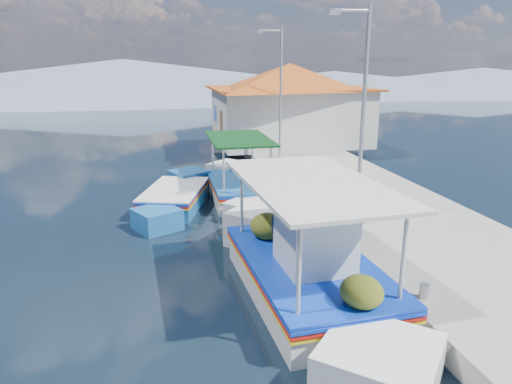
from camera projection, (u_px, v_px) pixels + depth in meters
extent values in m
plane|color=black|center=(215.00, 274.00, 11.45)|extent=(160.00, 160.00, 0.00)
cube|color=gray|center=(345.00, 188.00, 18.22)|extent=(5.00, 44.00, 0.50)
cylinder|color=#A5A8AD|center=(424.00, 291.00, 9.22)|extent=(0.20, 0.20, 0.30)
cylinder|color=#A5A8AD|center=(332.00, 213.00, 13.92)|extent=(0.20, 0.20, 0.30)
cylinder|color=#A5A8AD|center=(280.00, 169.00, 19.56)|extent=(0.20, 0.20, 0.30)
cylinder|color=#A5A8AD|center=(251.00, 145.00, 25.20)|extent=(0.20, 0.20, 0.30)
cube|color=silver|center=(307.00, 284.00, 10.37)|extent=(2.74, 5.03, 1.07)
cube|color=silver|center=(277.00, 229.00, 13.41)|extent=(2.53, 2.53, 1.19)
cube|color=silver|center=(360.00, 375.00, 7.38)|extent=(2.46, 2.46, 1.02)
cube|color=#0E37B7|center=(308.00, 264.00, 10.23)|extent=(2.82, 5.18, 0.07)
cube|color=red|center=(308.00, 268.00, 10.26)|extent=(2.82, 5.18, 0.06)
cube|color=yellow|center=(308.00, 271.00, 10.28)|extent=(2.82, 5.18, 0.05)
cube|color=#0E37B7|center=(308.00, 261.00, 10.21)|extent=(2.84, 5.13, 0.06)
cube|color=brown|center=(308.00, 262.00, 10.22)|extent=(2.53, 4.92, 0.06)
cube|color=silver|center=(313.00, 241.00, 9.73)|extent=(1.44, 1.54, 1.24)
cube|color=silver|center=(314.00, 212.00, 9.55)|extent=(1.57, 1.66, 0.07)
cylinder|color=beige|center=(249.00, 198.00, 11.77)|extent=(0.08, 0.08, 1.81)
cylinder|color=beige|center=(325.00, 195.00, 12.08)|extent=(0.08, 0.08, 1.81)
cylinder|color=beige|center=(285.00, 267.00, 7.86)|extent=(0.08, 0.08, 1.81)
cylinder|color=beige|center=(395.00, 259.00, 8.17)|extent=(0.08, 0.08, 1.81)
cube|color=silver|center=(311.00, 183.00, 9.72)|extent=(2.86, 5.03, 0.08)
ellipsoid|color=#475316|center=(274.00, 225.00, 11.56)|extent=(0.86, 0.94, 0.64)
ellipsoid|color=#475316|center=(299.00, 218.00, 12.24)|extent=(0.72, 0.80, 0.54)
ellipsoid|color=#475316|center=(351.00, 294.00, 8.25)|extent=(0.77, 0.85, 0.58)
sphere|color=#FF5B08|center=(348.00, 213.00, 10.81)|extent=(0.45, 0.45, 0.45)
cube|color=silver|center=(240.00, 194.00, 17.44)|extent=(2.05, 3.77, 0.96)
cube|color=silver|center=(229.00, 175.00, 19.77)|extent=(2.05, 2.05, 1.06)
cube|color=silver|center=(254.00, 214.00, 15.14)|extent=(2.00, 2.00, 0.91)
cube|color=#0E37B7|center=(240.00, 183.00, 17.31)|extent=(2.11, 3.88, 0.06)
cube|color=red|center=(240.00, 185.00, 17.34)|extent=(2.11, 3.88, 0.05)
cube|color=yellow|center=(240.00, 187.00, 17.35)|extent=(2.11, 3.88, 0.04)
cube|color=#19599B|center=(240.00, 181.00, 17.29)|extent=(2.13, 3.85, 0.05)
cube|color=brown|center=(240.00, 182.00, 17.30)|extent=(1.89, 3.69, 0.05)
cylinder|color=beige|center=(212.00, 153.00, 18.39)|extent=(0.07, 0.07, 1.61)
cylinder|color=beige|center=(252.00, 152.00, 18.73)|extent=(0.07, 0.07, 1.61)
cylinder|color=beige|center=(225.00, 171.00, 15.43)|extent=(0.07, 0.07, 1.61)
cylinder|color=beige|center=(272.00, 169.00, 15.77)|extent=(0.07, 0.07, 1.61)
cube|color=#0B3A15|center=(239.00, 139.00, 16.86)|extent=(2.15, 3.77, 0.07)
cube|color=#19599B|center=(175.00, 202.00, 16.47)|extent=(2.67, 3.69, 0.93)
cube|color=#19599B|center=(155.00, 185.00, 18.30)|extent=(1.70, 1.70, 1.02)
cube|color=#19599B|center=(199.00, 220.00, 14.68)|extent=(1.66, 1.66, 0.88)
cube|color=#0E37B7|center=(174.00, 191.00, 16.36)|extent=(2.75, 3.80, 0.06)
cube|color=red|center=(174.00, 193.00, 16.38)|extent=(2.75, 3.80, 0.05)
cube|color=yellow|center=(175.00, 195.00, 16.40)|extent=(2.75, 3.80, 0.04)
cube|color=silver|center=(174.00, 189.00, 16.34)|extent=(2.75, 3.78, 0.05)
cube|color=brown|center=(174.00, 189.00, 16.35)|extent=(2.51, 3.59, 0.05)
cube|color=silver|center=(289.00, 116.00, 26.26)|extent=(8.00, 6.00, 3.00)
cube|color=#B44B19|center=(290.00, 88.00, 25.84)|extent=(8.64, 6.48, 0.10)
pyramid|color=#B44B19|center=(290.00, 76.00, 25.66)|extent=(10.49, 10.49, 1.40)
cube|color=brown|center=(222.00, 130.00, 24.65)|extent=(0.06, 1.00, 2.00)
cube|color=#0E37B7|center=(216.00, 113.00, 26.83)|extent=(0.06, 1.20, 0.90)
cylinder|color=#A5A8AD|center=(363.00, 117.00, 13.31)|extent=(0.12, 0.12, 6.00)
cylinder|color=#A5A8AD|center=(352.00, 10.00, 12.42)|extent=(1.00, 0.08, 0.08)
cube|color=#A5A8AD|center=(335.00, 12.00, 12.33)|extent=(0.30, 0.14, 0.14)
cylinder|color=#A5A8AD|center=(281.00, 95.00, 21.76)|extent=(0.12, 0.12, 6.00)
cylinder|color=#A5A8AD|center=(271.00, 30.00, 20.88)|extent=(1.00, 0.08, 0.08)
cube|color=#A5A8AD|center=(260.00, 31.00, 20.79)|extent=(0.30, 0.14, 0.14)
cone|color=slate|center=(124.00, 80.00, 62.39)|extent=(96.00, 96.00, 5.50)
cone|color=slate|center=(334.00, 84.00, 68.74)|extent=(76.80, 76.80, 3.80)
cone|color=slate|center=(482.00, 81.00, 73.79)|extent=(89.60, 89.60, 4.20)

